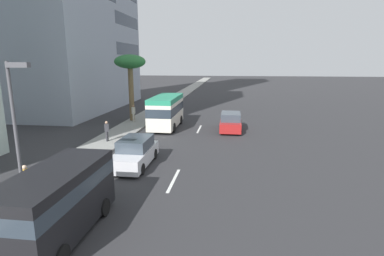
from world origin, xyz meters
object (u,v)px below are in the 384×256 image
minibus_second (166,111)px  car_third (231,122)px  van_lead (57,199)px  car_fourth (135,153)px  pedestrian_near_lamp (107,130)px  palm_tree (130,65)px  street_lamp (17,119)px  pedestrian_by_tree (26,181)px  pedestrian_mid_block (133,113)px

minibus_second → car_third: (-0.42, -6.02, -0.85)m
van_lead → minibus_second: 18.34m
car_third → car_fourth: 11.68m
car_fourth → pedestrian_near_lamp: 5.92m
car_third → car_fourth: (-10.25, 5.60, 0.00)m
palm_tree → street_lamp: palm_tree is taller
van_lead → palm_tree: (20.72, 4.24, 4.38)m
car_third → pedestrian_near_lamp: 10.89m
car_third → car_fourth: size_ratio=1.03×
car_third → street_lamp: size_ratio=0.78×
pedestrian_near_lamp → pedestrian_by_tree: (-9.95, -0.49, 0.01)m
pedestrian_near_lamp → pedestrian_by_tree: 9.96m
pedestrian_mid_block → palm_tree: 4.79m
car_fourth → pedestrian_mid_block: (12.19, 4.11, 0.32)m
pedestrian_near_lamp → street_lamp: street_lamp is taller
car_third → pedestrian_mid_block: (1.94, 9.71, 0.32)m
pedestrian_by_tree → street_lamp: street_lamp is taller
minibus_second → pedestrian_near_lamp: minibus_second is taller
palm_tree → street_lamp: size_ratio=1.11×
car_fourth → pedestrian_near_lamp: size_ratio=2.93×
palm_tree → car_fourth: bearing=-160.8°
van_lead → pedestrian_near_lamp: bearing=-164.5°
minibus_second → car_fourth: 10.71m
car_fourth → pedestrian_near_lamp: bearing=-141.1°
minibus_second → street_lamp: size_ratio=1.07×
van_lead → pedestrian_by_tree: size_ratio=3.38×
van_lead → pedestrian_by_tree: (2.32, 2.92, -0.42)m
minibus_second → pedestrian_by_tree: bearing=-9.9°
pedestrian_by_tree → car_fourth: bearing=170.4°
car_fourth → street_lamp: size_ratio=0.76×
minibus_second → pedestrian_mid_block: minibus_second is taller
car_third → pedestrian_mid_block: bearing=78.7°
van_lead → palm_tree: bearing=-168.4°
car_fourth → street_lamp: street_lamp is taller
car_fourth → palm_tree: bearing=-160.8°
palm_tree → pedestrian_by_tree: bearing=-175.9°
van_lead → street_lamp: street_lamp is taller
minibus_second → van_lead: bearing=0.4°
palm_tree → minibus_second: bearing=-120.0°
pedestrian_mid_block → palm_tree: bearing=-134.4°
car_third → street_lamp: street_lamp is taller
minibus_second → palm_tree: palm_tree is taller
car_third → pedestrian_near_lamp: (-5.64, 9.31, 0.22)m
minibus_second → pedestrian_near_lamp: (-6.06, 3.29, -0.63)m
minibus_second → car_third: size_ratio=1.36×
car_fourth → pedestrian_near_lamp: pedestrian_near_lamp is taller
car_third → pedestrian_mid_block: pedestrian_mid_block is taller
minibus_second → street_lamp: street_lamp is taller
pedestrian_by_tree → palm_tree: size_ratio=0.23×
pedestrian_by_tree → pedestrian_near_lamp: bearing=-155.7°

